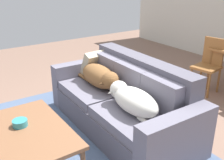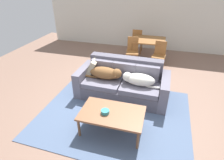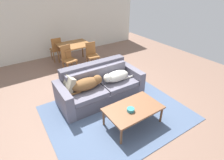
# 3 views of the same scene
# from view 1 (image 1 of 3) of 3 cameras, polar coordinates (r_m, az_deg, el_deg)

# --- Properties ---
(ground_plane) EXTENTS (10.00, 10.00, 0.00)m
(ground_plane) POSITION_cam_1_polar(r_m,az_deg,el_deg) (3.65, -1.23, -10.56)
(ground_plane) COLOR #846453
(area_rug) EXTENTS (3.30, 2.69, 0.01)m
(area_rug) POSITION_cam_1_polar(r_m,az_deg,el_deg) (3.39, -9.00, -13.58)
(area_rug) COLOR slate
(area_rug) RESTS_ON ground
(couch) EXTENTS (2.26, 1.03, 0.93)m
(couch) POSITION_cam_1_polar(r_m,az_deg,el_deg) (3.57, 2.48, -4.90)
(couch) COLOR #575461
(couch) RESTS_ON ground
(dog_on_left_cushion) EXTENTS (0.95, 0.38, 0.31)m
(dog_on_left_cushion) POSITION_cam_1_polar(r_m,az_deg,el_deg) (3.70, -2.46, 0.71)
(dog_on_left_cushion) COLOR brown
(dog_on_left_cushion) RESTS_ON couch
(dog_on_right_cushion) EXTENTS (0.88, 0.36, 0.29)m
(dog_on_right_cushion) POSITION_cam_1_polar(r_m,az_deg,el_deg) (3.08, 4.41, -4.19)
(dog_on_right_cushion) COLOR silver
(dog_on_right_cushion) RESTS_ON couch
(throw_pillow_by_left_arm) EXTENTS (0.31, 0.43, 0.43)m
(throw_pillow_by_left_arm) POSITION_cam_1_polar(r_m,az_deg,el_deg) (4.12, -3.56, 3.41)
(throw_pillow_by_left_arm) COLOR #B2A68B
(throw_pillow_by_left_arm) RESTS_ON couch
(coffee_table) EXTENTS (1.22, 0.74, 0.45)m
(coffee_table) POSITION_cam_1_polar(r_m,az_deg,el_deg) (2.97, -17.23, -10.74)
(coffee_table) COLOR brown
(coffee_table) RESTS_ON ground
(bowl_on_coffee_table) EXTENTS (0.16, 0.16, 0.07)m
(bowl_on_coffee_table) POSITION_cam_1_polar(r_m,az_deg,el_deg) (3.02, -19.08, -8.68)
(bowl_on_coffee_table) COLOR teal
(bowl_on_coffee_table) RESTS_ON coffee_table
(dining_chair_near_left) EXTENTS (0.45, 0.45, 0.94)m
(dining_chair_near_left) POSITION_cam_1_polar(r_m,az_deg,el_deg) (4.87, 20.03, 3.47)
(dining_chair_near_left) COLOR #935D2E
(dining_chair_near_left) RESTS_ON ground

